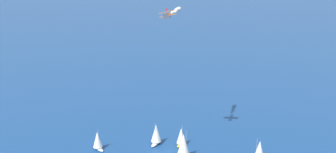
# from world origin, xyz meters

# --- Properties ---
(ground_plane) EXTENTS (2000.00, 2000.00, 0.00)m
(ground_plane) POSITION_xyz_m (0.00, 0.00, 0.00)
(ground_plane) COLOR navy
(sailboat_far_port) EXTENTS (10.45, 6.09, 13.22)m
(sailboat_far_port) POSITION_xyz_m (-2.52, 8.95, 6.03)
(sailboat_far_port) COLOR black
(sailboat_far_port) RESTS_ON ground_plane
(sailboat_far_stbd) EXTENTS (7.89, 5.80, 10.01)m
(sailboat_far_stbd) POSITION_xyz_m (-8.56, -1.93, 4.57)
(sailboat_far_stbd) COLOR gold
(sailboat_far_stbd) RESTS_ON ground_plane
(sailboat_ahead) EXTENTS (8.54, 7.15, 11.29)m
(sailboat_ahead) POSITION_xyz_m (0.77, -9.45, 5.15)
(sailboat_ahead) COLOR white
(sailboat_ahead) RESTS_ON ground_plane
(sailboat_outer_ring_b) EXTENTS (4.88, 7.98, 9.97)m
(sailboat_outer_ring_b) POSITION_xyz_m (26.44, -19.07, 4.55)
(sailboat_outer_ring_b) COLOR white
(sailboat_outer_ring_b) RESTS_ON ground_plane
(sailboat_outer_ring_c) EXTENTS (10.45, 7.63, 13.24)m
(sailboat_outer_ring_c) POSITION_xyz_m (-26.05, 31.20, 6.04)
(sailboat_outer_ring_c) COLOR black
(sailboat_outer_ring_c) RESTS_ON ground_plane
(biplane_lead) EXTENTS (6.67, 6.42, 3.75)m
(biplane_lead) POSITION_xyz_m (0.24, 0.17, 62.86)
(biplane_lead) COLOR orange
(wingwalker_lead) EXTENTS (1.06, 1.15, 1.52)m
(wingwalker_lead) POSITION_xyz_m (0.60, -0.21, 64.94)
(wingwalker_lead) COLOR red
(smoke_trail_lead) EXTENTS (13.29, 12.70, 2.72)m
(smoke_trail_lead) POSITION_xyz_m (-10.87, -10.14, 62.68)
(smoke_trail_lead) COLOR silver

